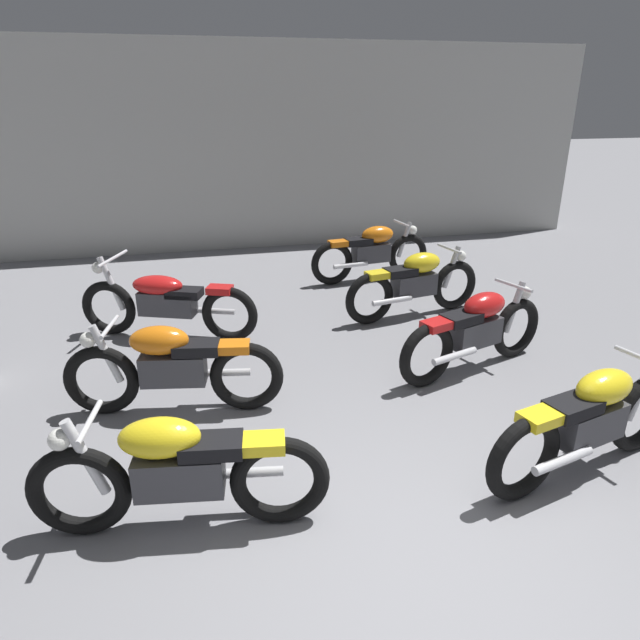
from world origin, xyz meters
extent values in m
plane|color=gray|center=(0.00, 0.00, 0.00)|extent=(60.00, 60.00, 0.00)
cube|color=#B2B2AD|center=(0.00, 8.23, 1.80)|extent=(13.06, 0.24, 3.60)
torus|color=black|center=(-2.10, 0.91, 0.34)|extent=(0.68, 0.21, 0.67)
torus|color=black|center=(-0.81, 0.71, 0.34)|extent=(0.68, 0.21, 0.67)
cylinder|color=silver|center=(-2.02, 0.89, 0.59)|extent=(0.25, 0.11, 0.56)
cube|color=#38383D|center=(-1.45, 0.81, 0.44)|extent=(0.60, 0.32, 0.28)
ellipsoid|color=yellow|center=(-1.55, 0.82, 0.72)|extent=(0.56, 0.36, 0.26)
cube|color=black|center=(-1.24, 0.77, 0.64)|extent=(0.43, 0.30, 0.10)
cube|color=yellow|center=(-0.91, 0.72, 0.64)|extent=(0.31, 0.24, 0.08)
cylinder|color=silver|center=(-1.96, 0.88, 0.85)|extent=(0.11, 0.48, 0.04)
sphere|color=white|center=(-2.16, 0.92, 0.73)|extent=(0.14, 0.14, 0.14)
cylinder|color=silver|center=(-1.04, 0.87, 0.32)|extent=(0.55, 0.15, 0.07)
torus|color=black|center=(-2.13, 2.48, 0.34)|extent=(0.68, 0.23, 0.67)
torus|color=black|center=(-0.85, 2.24, 0.34)|extent=(0.68, 0.23, 0.67)
cylinder|color=silver|center=(-2.05, 2.47, 0.59)|extent=(0.25, 0.11, 0.56)
cube|color=#38383D|center=(-1.49, 2.36, 0.44)|extent=(0.61, 0.34, 0.28)
ellipsoid|color=orange|center=(-1.59, 2.38, 0.72)|extent=(0.56, 0.37, 0.26)
cube|color=black|center=(-1.27, 2.32, 0.64)|extent=(0.44, 0.31, 0.10)
cube|color=orange|center=(-0.95, 2.26, 0.64)|extent=(0.31, 0.25, 0.08)
cylinder|color=silver|center=(-1.99, 2.46, 0.85)|extent=(0.12, 0.48, 0.04)
sphere|color=white|center=(-2.19, 2.49, 0.73)|extent=(0.14, 0.14, 0.14)
cylinder|color=silver|center=(-1.07, 2.42, 0.32)|extent=(0.55, 0.17, 0.07)
torus|color=black|center=(-2.25, 4.40, 0.34)|extent=(0.66, 0.35, 0.67)
torus|color=black|center=(-0.86, 3.84, 0.34)|extent=(0.66, 0.35, 0.67)
cylinder|color=silver|center=(-2.17, 4.37, 0.65)|extent=(0.28, 0.17, 0.66)
cube|color=#38383D|center=(-1.55, 4.12, 0.44)|extent=(0.70, 0.47, 0.28)
ellipsoid|color=red|center=(-1.64, 4.16, 0.66)|extent=(0.68, 0.52, 0.22)
cube|color=black|center=(-1.35, 4.04, 0.57)|extent=(0.46, 0.37, 0.10)
cube|color=red|center=(-0.95, 3.88, 0.64)|extent=(0.33, 0.29, 0.08)
cylinder|color=silver|center=(-2.12, 4.35, 0.96)|extent=(0.29, 0.64, 0.04)
sphere|color=white|center=(-2.30, 4.43, 0.84)|extent=(0.14, 0.14, 0.14)
cylinder|color=silver|center=(-1.04, 4.06, 0.32)|extent=(0.54, 0.27, 0.07)
torus|color=black|center=(0.91, 0.54, 0.34)|extent=(0.68, 0.27, 0.67)
cube|color=#38383D|center=(1.54, 0.70, 0.44)|extent=(0.61, 0.37, 0.28)
ellipsoid|color=yellow|center=(1.63, 0.72, 0.72)|extent=(0.57, 0.40, 0.26)
cube|color=black|center=(1.32, 0.65, 0.64)|extent=(0.45, 0.33, 0.10)
cube|color=yellow|center=(1.00, 0.57, 0.64)|extent=(0.32, 0.26, 0.08)
cylinder|color=silver|center=(1.18, 0.48, 0.32)|extent=(0.55, 0.20, 0.07)
torus|color=black|center=(2.16, 2.68, 0.34)|extent=(0.67, 0.31, 0.67)
torus|color=black|center=(0.93, 2.28, 0.34)|extent=(0.67, 0.31, 0.67)
cylinder|color=silver|center=(2.09, 2.66, 0.59)|extent=(0.25, 0.14, 0.56)
cube|color=#38383D|center=(1.55, 2.48, 0.44)|extent=(0.62, 0.41, 0.28)
ellipsoid|color=red|center=(1.64, 2.51, 0.72)|extent=(0.58, 0.43, 0.26)
cube|color=black|center=(1.34, 2.41, 0.64)|extent=(0.46, 0.35, 0.10)
cube|color=red|center=(1.02, 2.31, 0.64)|extent=(0.33, 0.28, 0.08)
cylinder|color=silver|center=(2.03, 2.64, 0.85)|extent=(0.18, 0.47, 0.04)
sphere|color=white|center=(2.22, 2.70, 0.73)|extent=(0.14, 0.14, 0.14)
cylinder|color=silver|center=(1.21, 2.23, 0.32)|extent=(0.54, 0.24, 0.07)
torus|color=black|center=(2.18, 4.21, 0.34)|extent=(0.68, 0.23, 0.67)
torus|color=black|center=(0.90, 3.97, 0.34)|extent=(0.68, 0.23, 0.67)
cylinder|color=silver|center=(2.10, 4.19, 0.59)|extent=(0.25, 0.11, 0.56)
cube|color=#38383D|center=(1.54, 4.09, 0.44)|extent=(0.61, 0.34, 0.28)
ellipsoid|color=yellow|center=(1.64, 4.11, 0.72)|extent=(0.56, 0.37, 0.26)
cube|color=black|center=(1.32, 4.05, 0.64)|extent=(0.44, 0.31, 0.10)
cube|color=yellow|center=(1.00, 3.99, 0.64)|extent=(0.31, 0.25, 0.08)
cylinder|color=silver|center=(2.04, 4.18, 0.85)|extent=(0.12, 0.48, 0.04)
sphere|color=white|center=(2.24, 4.22, 0.73)|extent=(0.14, 0.14, 0.14)
cylinder|color=silver|center=(1.17, 3.89, 0.32)|extent=(0.55, 0.17, 0.07)
torus|color=black|center=(2.14, 5.77, 0.34)|extent=(0.68, 0.19, 0.67)
torus|color=black|center=(0.85, 5.61, 0.34)|extent=(0.68, 0.19, 0.67)
cylinder|color=silver|center=(2.06, 5.76, 0.59)|extent=(0.25, 0.10, 0.56)
cube|color=#38383D|center=(1.49, 5.69, 0.44)|extent=(0.60, 0.31, 0.28)
ellipsoid|color=orange|center=(1.59, 5.70, 0.72)|extent=(0.55, 0.34, 0.26)
cube|color=black|center=(1.28, 5.66, 0.64)|extent=(0.43, 0.29, 0.10)
cube|color=orange|center=(0.95, 5.62, 0.64)|extent=(0.30, 0.23, 0.08)
cylinder|color=silver|center=(2.00, 5.76, 0.85)|extent=(0.10, 0.48, 0.04)
sphere|color=white|center=(2.20, 5.78, 0.73)|extent=(0.14, 0.14, 0.14)
cylinder|color=silver|center=(1.11, 5.51, 0.32)|extent=(0.55, 0.14, 0.07)
camera|label=1|loc=(-1.29, -2.36, 2.74)|focal=31.72mm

